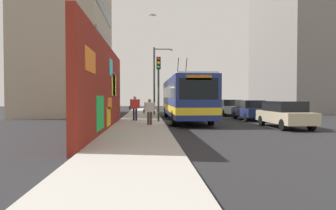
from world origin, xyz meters
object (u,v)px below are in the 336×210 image
(parked_car_navy, at_px, (250,110))
(pedestrian_at_curb, at_px, (149,110))
(parked_car_champagne, at_px, (284,114))
(traffic_light, at_px, (159,78))
(pedestrian_midblock, at_px, (135,106))
(parked_car_silver, at_px, (229,107))
(street_lamp, at_px, (157,76))
(city_bus, at_px, (185,97))

(parked_car_navy, distance_m, pedestrian_at_curb, 9.30)
(parked_car_champagne, xyz_separation_m, traffic_light, (3.27, 7.35, 2.29))
(pedestrian_midblock, relative_size, traffic_light, 0.39)
(parked_car_silver, relative_size, pedestrian_midblock, 2.70)
(parked_car_silver, bearing_deg, pedestrian_midblock, 130.12)
(traffic_light, xyz_separation_m, street_lamp, (8.31, -0.12, 0.78))
(parked_car_champagne, xyz_separation_m, parked_car_navy, (5.78, 0.00, -0.00))
(city_bus, height_order, parked_car_champagne, city_bus)
(city_bus, height_order, street_lamp, street_lamp)
(parked_car_silver, relative_size, pedestrian_at_curb, 3.04)
(city_bus, height_order, parked_car_navy, city_bus)
(city_bus, height_order, parked_car_silver, city_bus)
(parked_car_navy, xyz_separation_m, pedestrian_at_curb, (-4.76, 7.99, 0.22))
(parked_car_navy, height_order, street_lamp, street_lamp)
(parked_car_navy, bearing_deg, street_lamp, 51.31)
(parked_car_champagne, bearing_deg, parked_car_navy, 0.00)
(parked_car_silver, xyz_separation_m, pedestrian_midblock, (-7.59, 9.01, 0.35))
(parked_car_navy, height_order, parked_car_silver, same)
(pedestrian_at_curb, bearing_deg, traffic_light, -15.95)
(parked_car_navy, distance_m, street_lamp, 9.76)
(parked_car_champagne, bearing_deg, parked_car_silver, -0.00)
(pedestrian_midblock, distance_m, street_lamp, 8.11)
(pedestrian_at_curb, height_order, street_lamp, street_lamp)
(parked_car_champagne, bearing_deg, city_bus, 41.22)
(parked_car_navy, bearing_deg, pedestrian_midblock, 100.35)
(parked_car_silver, xyz_separation_m, traffic_light, (-8.46, 7.35, 2.29))
(parked_car_silver, height_order, traffic_light, traffic_light)
(parked_car_navy, bearing_deg, city_bus, 88.29)
(traffic_light, bearing_deg, parked_car_silver, -40.97)
(city_bus, height_order, pedestrian_at_curb, city_bus)
(parked_car_silver, xyz_separation_m, pedestrian_at_curb, (-10.70, 7.99, 0.21))
(parked_car_champagne, distance_m, traffic_light, 8.36)
(city_bus, xyz_separation_m, street_lamp, (5.63, 2.03, 2.07))
(parked_car_champagne, height_order, pedestrian_at_curb, pedestrian_at_curb)
(city_bus, bearing_deg, street_lamp, 19.79)
(parked_car_silver, distance_m, pedestrian_at_curb, 13.36)
(parked_car_silver, relative_size, traffic_light, 1.06)
(traffic_light, bearing_deg, parked_car_champagne, -113.95)
(street_lamp, bearing_deg, city_bus, -160.21)
(pedestrian_at_curb, xyz_separation_m, traffic_light, (2.24, -0.64, 2.07))
(street_lamp, bearing_deg, parked_car_silver, -88.75)
(pedestrian_midblock, bearing_deg, parked_car_navy, -79.65)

